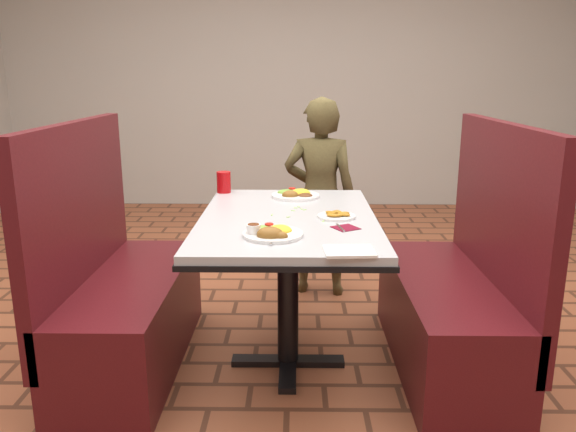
# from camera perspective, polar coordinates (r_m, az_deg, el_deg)

# --- Properties ---
(dining_table) EXTENTS (0.81, 1.21, 0.75)m
(dining_table) POSITION_cam_1_polar(r_m,az_deg,el_deg) (2.60, 0.00, -2.05)
(dining_table) COLOR #BBBDC0
(dining_table) RESTS_ON ground
(booth_bench_left) EXTENTS (0.47, 1.20, 1.17)m
(booth_bench_left) POSITION_cam_1_polar(r_m,az_deg,el_deg) (2.83, -16.55, -8.22)
(booth_bench_left) COLOR #561318
(booth_bench_left) RESTS_ON ground
(booth_bench_right) EXTENTS (0.47, 1.20, 1.17)m
(booth_bench_right) POSITION_cam_1_polar(r_m,az_deg,el_deg) (2.81, 16.67, -8.39)
(booth_bench_right) COLOR #561318
(booth_bench_right) RESTS_ON ground
(diner_person) EXTENTS (0.50, 0.36, 1.25)m
(diner_person) POSITION_cam_1_polar(r_m,az_deg,el_deg) (3.54, 3.26, 1.86)
(diner_person) COLOR brown
(diner_person) RESTS_ON ground
(near_dinner_plate) EXTENTS (0.24, 0.24, 0.08)m
(near_dinner_plate) POSITION_cam_1_polar(r_m,az_deg,el_deg) (2.25, -1.68, -1.43)
(near_dinner_plate) COLOR white
(near_dinner_plate) RESTS_ON dining_table
(far_dinner_plate) EXTENTS (0.25, 0.25, 0.06)m
(far_dinner_plate) POSITION_cam_1_polar(r_m,az_deg,el_deg) (2.97, 0.77, 2.40)
(far_dinner_plate) COLOR white
(far_dinner_plate) RESTS_ON dining_table
(plantain_plate) EXTENTS (0.17, 0.17, 0.03)m
(plantain_plate) POSITION_cam_1_polar(r_m,az_deg,el_deg) (2.55, 4.94, 0.07)
(plantain_plate) COLOR white
(plantain_plate) RESTS_ON dining_table
(maroon_napkin) EXTENTS (0.13, 0.13, 0.00)m
(maroon_napkin) POSITION_cam_1_polar(r_m,az_deg,el_deg) (2.38, 5.87, -1.20)
(maroon_napkin) COLOR maroon
(maroon_napkin) RESTS_ON dining_table
(spoon_utensil) EXTENTS (0.03, 0.12, 0.00)m
(spoon_utensil) POSITION_cam_1_polar(r_m,az_deg,el_deg) (2.37, 5.33, -1.17)
(spoon_utensil) COLOR silver
(spoon_utensil) RESTS_ON dining_table
(red_tumbler) EXTENTS (0.08, 0.08, 0.12)m
(red_tumbler) POSITION_cam_1_polar(r_m,az_deg,el_deg) (3.10, -6.55, 3.44)
(red_tumbler) COLOR #BC0C10
(red_tumbler) RESTS_ON dining_table
(paper_napkin) EXTENTS (0.19, 0.15, 0.01)m
(paper_napkin) POSITION_cam_1_polar(r_m,az_deg,el_deg) (2.06, 6.25, -3.59)
(paper_napkin) COLOR white
(paper_napkin) RESTS_ON dining_table
(knife_utensil) EXTENTS (0.09, 0.14, 0.00)m
(knife_utensil) POSITION_cam_1_polar(r_m,az_deg,el_deg) (2.22, -0.77, -2.09)
(knife_utensil) COLOR silver
(knife_utensil) RESTS_ON dining_table
(fork_utensil) EXTENTS (0.01, 0.14, 0.00)m
(fork_utensil) POSITION_cam_1_polar(r_m,az_deg,el_deg) (2.19, -1.70, -2.32)
(fork_utensil) COLOR silver
(fork_utensil) RESTS_ON dining_table
(lettuce_shreds) EXTENTS (0.28, 0.32, 0.00)m
(lettuce_shreds) POSITION_cam_1_polar(r_m,az_deg,el_deg) (2.63, 0.89, 0.34)
(lettuce_shreds) COLOR #8CC44E
(lettuce_shreds) RESTS_ON dining_table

